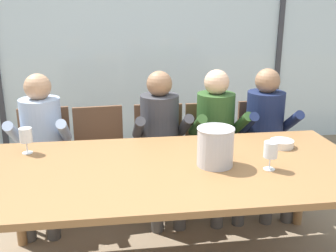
# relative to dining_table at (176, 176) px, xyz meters

# --- Properties ---
(ground) EXTENTS (14.00, 14.00, 0.00)m
(ground) POSITION_rel_dining_table_xyz_m (0.00, 1.00, -0.70)
(ground) COLOR #847056
(window_glass_panel) EXTENTS (7.57, 0.03, 2.60)m
(window_glass_panel) POSITION_rel_dining_table_xyz_m (0.00, 2.57, 0.60)
(window_glass_panel) COLOR silver
(window_glass_panel) RESTS_ON ground
(window_mullion_right) EXTENTS (0.06, 0.06, 2.60)m
(window_mullion_right) POSITION_rel_dining_table_xyz_m (1.70, 2.55, 0.60)
(window_mullion_right) COLOR #38383D
(window_mullion_right) RESTS_ON ground
(hillside_vineyard) EXTENTS (13.57, 2.40, 2.07)m
(hillside_vineyard) POSITION_rel_dining_table_xyz_m (0.00, 5.98, 0.34)
(hillside_vineyard) COLOR #568942
(hillside_vineyard) RESTS_ON ground
(dining_table) EXTENTS (2.37, 1.13, 0.77)m
(dining_table) POSITION_rel_dining_table_xyz_m (0.00, 0.00, 0.00)
(dining_table) COLOR olive
(dining_table) RESTS_ON ground
(chair_near_curtain) EXTENTS (0.47, 0.47, 0.89)m
(chair_near_curtain) POSITION_rel_dining_table_xyz_m (-0.96, 0.99, -0.18)
(chair_near_curtain) COLOR brown
(chair_near_curtain) RESTS_ON ground
(chair_left_of_center) EXTENTS (0.47, 0.47, 0.89)m
(chair_left_of_center) POSITION_rel_dining_table_xyz_m (-0.50, 0.97, -0.18)
(chair_left_of_center) COLOR brown
(chair_left_of_center) RESTS_ON ground
(chair_center) EXTENTS (0.45, 0.45, 0.89)m
(chair_center) POSITION_rel_dining_table_xyz_m (0.01, 0.98, -0.18)
(chair_center) COLOR brown
(chair_center) RESTS_ON ground
(chair_right_of_center) EXTENTS (0.45, 0.45, 0.89)m
(chair_right_of_center) POSITION_rel_dining_table_xyz_m (0.46, 0.96, -0.18)
(chair_right_of_center) COLOR brown
(chair_right_of_center) RESTS_ON ground
(chair_near_window_right) EXTENTS (0.46, 0.46, 0.89)m
(chair_near_window_right) POSITION_rel_dining_table_xyz_m (0.95, 0.99, -0.18)
(chair_near_window_right) COLOR brown
(chair_near_window_right) RESTS_ON ground
(person_pale_blue_shirt) EXTENTS (0.46, 0.61, 1.21)m
(person_pale_blue_shirt) POSITION_rel_dining_table_xyz_m (-0.95, 0.84, -0.01)
(person_pale_blue_shirt) COLOR #9EB2D1
(person_pale_blue_shirt) RESTS_ON ground
(person_charcoal_jacket) EXTENTS (0.48, 0.62, 1.21)m
(person_charcoal_jacket) POSITION_rel_dining_table_xyz_m (0.01, 0.84, -0.01)
(person_charcoal_jacket) COLOR #38383D
(person_charcoal_jacket) RESTS_ON ground
(person_olive_shirt) EXTENTS (0.48, 0.62, 1.21)m
(person_olive_shirt) POSITION_rel_dining_table_xyz_m (0.49, 0.84, -0.01)
(person_olive_shirt) COLOR #2D5123
(person_olive_shirt) RESTS_ON ground
(person_navy_polo) EXTENTS (0.46, 0.61, 1.21)m
(person_navy_polo) POSITION_rel_dining_table_xyz_m (0.92, 0.84, -0.01)
(person_navy_polo) COLOR #192347
(person_navy_polo) RESTS_ON ground
(ice_bucket_primary) EXTENTS (0.23, 0.23, 0.24)m
(ice_bucket_primary) POSITION_rel_dining_table_xyz_m (0.24, -0.01, 0.19)
(ice_bucket_primary) COLOR #B7B7BC
(ice_bucket_primary) RESTS_ON dining_table
(tasting_bowl) EXTENTS (0.16, 0.16, 0.05)m
(tasting_bowl) POSITION_rel_dining_table_xyz_m (0.78, 0.23, 0.09)
(tasting_bowl) COLOR silver
(tasting_bowl) RESTS_ON dining_table
(wine_glass_by_left_taster) EXTENTS (0.08, 0.08, 0.17)m
(wine_glass_by_left_taster) POSITION_rel_dining_table_xyz_m (-0.95, 0.35, 0.18)
(wine_glass_by_left_taster) COLOR silver
(wine_glass_by_left_taster) RESTS_ON dining_table
(wine_glass_near_bucket) EXTENTS (0.08, 0.08, 0.17)m
(wine_glass_near_bucket) POSITION_rel_dining_table_xyz_m (0.55, -0.12, 0.19)
(wine_glass_near_bucket) COLOR silver
(wine_glass_near_bucket) RESTS_ON dining_table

